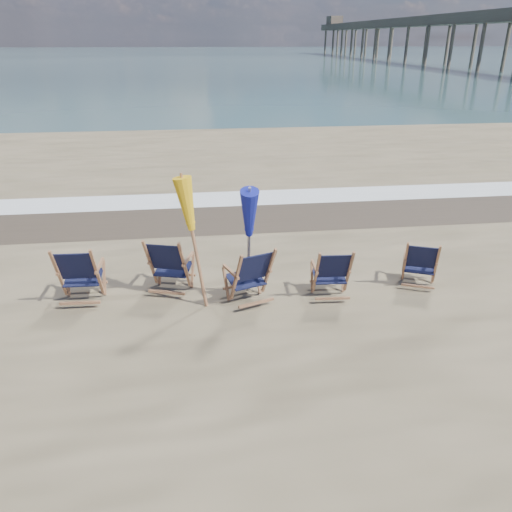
{
  "coord_description": "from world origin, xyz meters",
  "views": [
    {
      "loc": [
        -0.91,
        -5.15,
        4.16
      ],
      "look_at": [
        0.0,
        2.2,
        0.9
      ],
      "focal_mm": 35.0,
      "sensor_mm": 36.0,
      "label": 1
    }
  ],
  "objects_px": {
    "beach_chair_0": "(97,275)",
    "beach_chair_1": "(185,268)",
    "umbrella_blue": "(249,210)",
    "fishing_pier": "(445,34)",
    "beach_chair_3": "(349,274)",
    "beach_chair_2": "(269,273)",
    "beach_chair_4": "(436,266)",
    "umbrella_yellow": "(194,211)"
  },
  "relations": [
    {
      "from": "beach_chair_4",
      "to": "fishing_pier",
      "type": "xyz_separation_m",
      "value": [
        34.79,
        71.67,
        4.18
      ]
    },
    {
      "from": "beach_chair_4",
      "to": "beach_chair_1",
      "type": "bearing_deg",
      "value": 18.48
    },
    {
      "from": "beach_chair_2",
      "to": "beach_chair_3",
      "type": "distance_m",
      "value": 1.35
    },
    {
      "from": "beach_chair_2",
      "to": "umbrella_blue",
      "type": "height_order",
      "value": "umbrella_blue"
    },
    {
      "from": "beach_chair_0",
      "to": "beach_chair_1",
      "type": "xyz_separation_m",
      "value": [
        1.43,
        0.12,
        -0.01
      ]
    },
    {
      "from": "beach_chair_0",
      "to": "beach_chair_1",
      "type": "height_order",
      "value": "beach_chair_0"
    },
    {
      "from": "beach_chair_1",
      "to": "beach_chair_2",
      "type": "distance_m",
      "value": 1.45
    },
    {
      "from": "beach_chair_0",
      "to": "umbrella_yellow",
      "type": "height_order",
      "value": "umbrella_yellow"
    },
    {
      "from": "beach_chair_2",
      "to": "umbrella_blue",
      "type": "distance_m",
      "value": 1.13
    },
    {
      "from": "beach_chair_3",
      "to": "fishing_pier",
      "type": "height_order",
      "value": "fishing_pier"
    },
    {
      "from": "beach_chair_1",
      "to": "umbrella_blue",
      "type": "height_order",
      "value": "umbrella_blue"
    },
    {
      "from": "umbrella_blue",
      "to": "fishing_pier",
      "type": "height_order",
      "value": "fishing_pier"
    },
    {
      "from": "beach_chair_0",
      "to": "fishing_pier",
      "type": "relative_size",
      "value": 0.01
    },
    {
      "from": "beach_chair_3",
      "to": "umbrella_blue",
      "type": "xyz_separation_m",
      "value": [
        -1.67,
        0.23,
        1.12
      ]
    },
    {
      "from": "beach_chair_0",
      "to": "fishing_pier",
      "type": "bearing_deg",
      "value": -117.59
    },
    {
      "from": "fishing_pier",
      "to": "beach_chair_3",
      "type": "bearing_deg",
      "value": -116.89
    },
    {
      "from": "beach_chair_1",
      "to": "beach_chair_4",
      "type": "height_order",
      "value": "beach_chair_1"
    },
    {
      "from": "beach_chair_0",
      "to": "umbrella_yellow",
      "type": "distance_m",
      "value": 2.0
    },
    {
      "from": "beach_chair_1",
      "to": "fishing_pier",
      "type": "distance_m",
      "value": 81.49
    },
    {
      "from": "umbrella_yellow",
      "to": "umbrella_blue",
      "type": "bearing_deg",
      "value": 6.12
    },
    {
      "from": "beach_chair_1",
      "to": "umbrella_blue",
      "type": "relative_size",
      "value": 0.51
    },
    {
      "from": "beach_chair_0",
      "to": "beach_chair_4",
      "type": "bearing_deg",
      "value": 179.99
    },
    {
      "from": "beach_chair_1",
      "to": "umbrella_blue",
      "type": "bearing_deg",
      "value": -176.44
    },
    {
      "from": "umbrella_yellow",
      "to": "beach_chair_0",
      "type": "bearing_deg",
      "value": 172.13
    },
    {
      "from": "beach_chair_3",
      "to": "umbrella_blue",
      "type": "relative_size",
      "value": 0.46
    },
    {
      "from": "beach_chair_2",
      "to": "beach_chair_4",
      "type": "relative_size",
      "value": 1.14
    },
    {
      "from": "umbrella_blue",
      "to": "fishing_pier",
      "type": "xyz_separation_m",
      "value": [
        38.09,
        71.6,
        3.03
      ]
    },
    {
      "from": "umbrella_blue",
      "to": "beach_chair_3",
      "type": "bearing_deg",
      "value": -7.95
    },
    {
      "from": "beach_chair_2",
      "to": "beach_chair_3",
      "type": "relative_size",
      "value": 1.08
    },
    {
      "from": "beach_chair_0",
      "to": "beach_chair_3",
      "type": "bearing_deg",
      "value": 177.01
    },
    {
      "from": "beach_chair_3",
      "to": "umbrella_blue",
      "type": "distance_m",
      "value": 2.03
    },
    {
      "from": "umbrella_blue",
      "to": "fishing_pier",
      "type": "distance_m",
      "value": 81.16
    },
    {
      "from": "beach_chair_0",
      "to": "beach_chair_3",
      "type": "relative_size",
      "value": 1.12
    },
    {
      "from": "beach_chair_0",
      "to": "beach_chair_2",
      "type": "xyz_separation_m",
      "value": [
        2.83,
        -0.26,
        -0.02
      ]
    },
    {
      "from": "beach_chair_3",
      "to": "beach_chair_4",
      "type": "bearing_deg",
      "value": -170.9
    },
    {
      "from": "beach_chair_4",
      "to": "fishing_pier",
      "type": "distance_m",
      "value": 79.78
    },
    {
      "from": "beach_chair_3",
      "to": "beach_chair_1",
      "type": "bearing_deg",
      "value": -6.53
    },
    {
      "from": "beach_chair_2",
      "to": "fishing_pier",
      "type": "bearing_deg",
      "value": -137.32
    },
    {
      "from": "beach_chair_3",
      "to": "umbrella_blue",
      "type": "bearing_deg",
      "value": -4.47
    },
    {
      "from": "beach_chair_1",
      "to": "fishing_pier",
      "type": "bearing_deg",
      "value": -102.07
    },
    {
      "from": "umbrella_blue",
      "to": "fishing_pier",
      "type": "relative_size",
      "value": 0.02
    },
    {
      "from": "beach_chair_0",
      "to": "beach_chair_4",
      "type": "distance_m",
      "value": 5.82
    }
  ]
}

